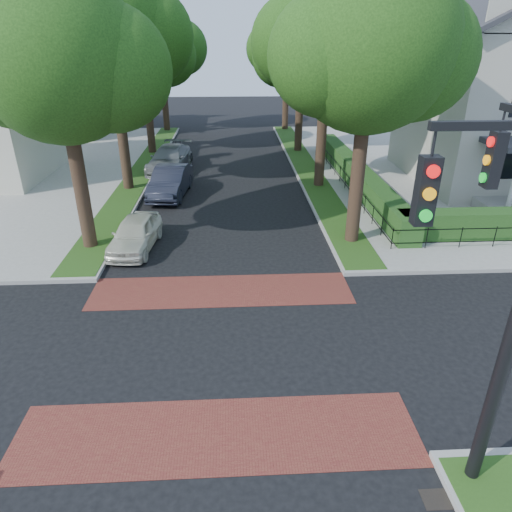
{
  "coord_description": "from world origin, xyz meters",
  "views": [
    {
      "loc": [
        0.48,
        -10.65,
        8.02
      ],
      "look_at": [
        1.18,
        2.62,
        1.6
      ],
      "focal_mm": 32.0,
      "sensor_mm": 36.0,
      "label": 1
    }
  ],
  "objects_px": {
    "traffic_signal": "(511,267)",
    "parked_car_middle": "(170,182)",
    "parked_car_rear": "(170,159)",
    "parked_car_front": "(135,234)"
  },
  "relations": [
    {
      "from": "parked_car_rear",
      "to": "traffic_signal",
      "type": "bearing_deg",
      "value": -62.39
    },
    {
      "from": "parked_car_middle",
      "to": "parked_car_front",
      "type": "bearing_deg",
      "value": -89.55
    },
    {
      "from": "parked_car_rear",
      "to": "parked_car_middle",
      "type": "bearing_deg",
      "value": -75.13
    },
    {
      "from": "parked_car_middle",
      "to": "parked_car_rear",
      "type": "distance_m",
      "value": 5.27
    },
    {
      "from": "traffic_signal",
      "to": "parked_car_middle",
      "type": "height_order",
      "value": "traffic_signal"
    },
    {
      "from": "parked_car_front",
      "to": "parked_car_middle",
      "type": "height_order",
      "value": "parked_car_middle"
    },
    {
      "from": "traffic_signal",
      "to": "parked_car_middle",
      "type": "bearing_deg",
      "value": 113.13
    },
    {
      "from": "traffic_signal",
      "to": "parked_car_middle",
      "type": "xyz_separation_m",
      "value": [
        -7.84,
        18.35,
        -3.91
      ]
    },
    {
      "from": "traffic_signal",
      "to": "parked_car_rear",
      "type": "bearing_deg",
      "value": 109.79
    },
    {
      "from": "traffic_signal",
      "to": "parked_car_rear",
      "type": "height_order",
      "value": "traffic_signal"
    }
  ]
}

